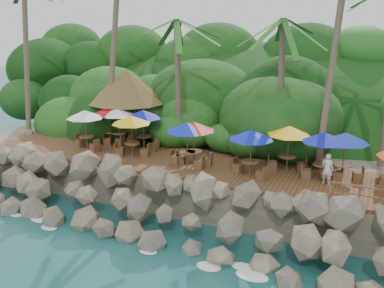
% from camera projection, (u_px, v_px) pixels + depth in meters
% --- Properties ---
extents(ground, '(140.00, 140.00, 0.00)m').
position_uv_depth(ground, '(138.00, 248.00, 19.37)').
color(ground, '#19514F').
rests_on(ground, ground).
extents(land_base, '(32.00, 25.20, 2.10)m').
position_uv_depth(land_base, '(245.00, 140.00, 33.02)').
color(land_base, gray).
rests_on(land_base, ground).
extents(jungle_hill, '(44.80, 28.00, 15.40)m').
position_uv_depth(jungle_hill, '(268.00, 131.00, 39.86)').
color(jungle_hill, '#143811').
rests_on(jungle_hill, ground).
extents(seawall, '(29.00, 4.00, 2.30)m').
position_uv_depth(seawall, '(158.00, 208.00, 20.78)').
color(seawall, gray).
rests_on(seawall, ground).
extents(terrace, '(26.00, 5.00, 0.20)m').
position_uv_depth(terrace, '(192.00, 164.00, 23.97)').
color(terrace, brown).
rests_on(terrace, land_base).
extents(jungle_foliage, '(44.00, 16.00, 12.00)m').
position_uv_depth(jungle_foliage, '(240.00, 156.00, 32.45)').
color(jungle_foliage, '#143811').
rests_on(jungle_foliage, ground).
extents(foam_line, '(25.20, 0.80, 0.06)m').
position_uv_depth(foam_line, '(141.00, 244.00, 19.62)').
color(foam_line, white).
rests_on(foam_line, ground).
extents(palapa, '(5.47, 5.47, 4.60)m').
position_uv_depth(palapa, '(127.00, 86.00, 28.56)').
color(palapa, brown).
rests_on(palapa, ground).
extents(dining_clusters, '(19.98, 4.31, 2.50)m').
position_uv_depth(dining_clusters, '(204.00, 128.00, 23.20)').
color(dining_clusters, brown).
rests_on(dining_clusters, terrace).
extents(waiter, '(0.67, 0.53, 1.61)m').
position_uv_depth(waiter, '(327.00, 169.00, 20.55)').
color(waiter, white).
rests_on(waiter, terrace).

